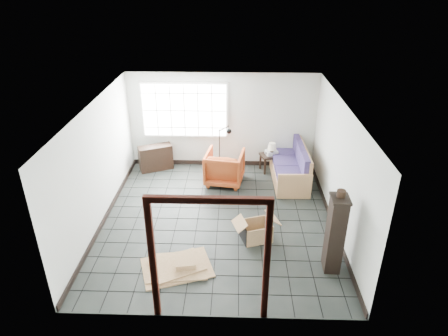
{
  "coord_description": "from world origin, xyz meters",
  "views": [
    {
      "loc": [
        0.36,
        -7.35,
        4.99
      ],
      "look_at": [
        0.12,
        0.3,
        1.12
      ],
      "focal_mm": 32.0,
      "sensor_mm": 36.0,
      "label": 1
    }
  ],
  "objects_px": {
    "tall_shelf": "(335,234)",
    "futon_sofa": "(291,166)",
    "armchair": "(225,166)",
    "side_table": "(269,158)"
  },
  "relations": [
    {
      "from": "side_table",
      "to": "tall_shelf",
      "type": "distance_m",
      "value": 4.03
    },
    {
      "from": "armchair",
      "to": "tall_shelf",
      "type": "bearing_deg",
      "value": 131.63
    },
    {
      "from": "armchair",
      "to": "futon_sofa",
      "type": "bearing_deg",
      "value": -161.54
    },
    {
      "from": "tall_shelf",
      "to": "armchair",
      "type": "bearing_deg",
      "value": 124.47
    },
    {
      "from": "futon_sofa",
      "to": "side_table",
      "type": "relative_size",
      "value": 3.98
    },
    {
      "from": "futon_sofa",
      "to": "side_table",
      "type": "distance_m",
      "value": 0.68
    },
    {
      "from": "tall_shelf",
      "to": "futon_sofa",
      "type": "bearing_deg",
      "value": 97.37
    },
    {
      "from": "armchair",
      "to": "side_table",
      "type": "relative_size",
      "value": 1.73
    },
    {
      "from": "futon_sofa",
      "to": "armchair",
      "type": "xyz_separation_m",
      "value": [
        -1.73,
        -0.28,
        0.13
      ]
    },
    {
      "from": "armchair",
      "to": "tall_shelf",
      "type": "distance_m",
      "value": 3.84
    }
  ]
}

